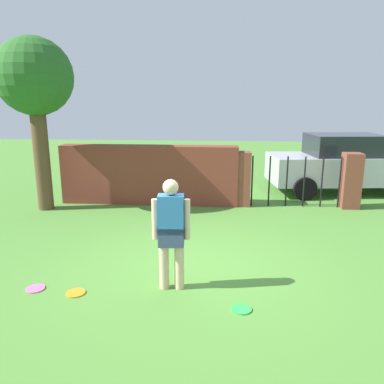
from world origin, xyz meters
TOP-DOWN VIEW (x-y plane):
  - ground_plane at (0.00, 0.00)m, footprint 40.00×40.00m
  - brick_wall at (-1.50, 3.86)m, footprint 4.62×0.50m
  - tree at (-4.01, 3.10)m, footprint 1.81×1.81m
  - person at (-0.28, -0.75)m, footprint 0.54×0.25m
  - fence_gate at (2.28, 3.86)m, footprint 3.17×0.44m
  - car at (3.92, 5.53)m, footprint 4.37×2.31m
  - frisbee_pink at (-2.25, -0.97)m, footprint 0.27×0.27m
  - frisbee_orange at (-1.62, -1.04)m, footprint 0.27×0.27m
  - frisbee_green at (0.71, -1.27)m, footprint 0.27×0.27m

SIDE VIEW (x-z plane):
  - ground_plane at x=0.00m, z-range 0.00..0.00m
  - frisbee_pink at x=-2.25m, z-range 0.00..0.02m
  - frisbee_orange at x=-1.62m, z-range 0.00..0.02m
  - frisbee_green at x=0.71m, z-range 0.00..0.02m
  - fence_gate at x=2.28m, z-range 0.00..1.40m
  - brick_wall at x=-1.50m, z-range 0.00..1.54m
  - car at x=3.92m, z-range 0.00..1.72m
  - person at x=-0.28m, z-range 0.09..1.71m
  - tree at x=-4.01m, z-range 1.04..5.16m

